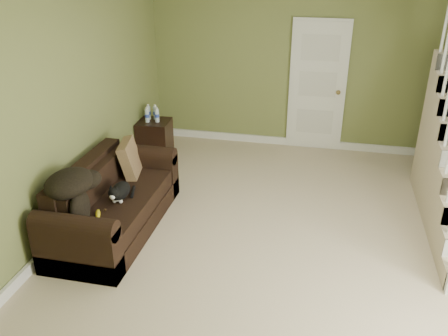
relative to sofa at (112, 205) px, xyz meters
The scene contains 13 objects.
floor 2.05m from the sofa, ahead, with size 5.00×5.50×0.01m, color tan.
wall_back 3.74m from the sofa, 56.06° to the left, with size 5.00×0.04×2.60m, color olive.
wall_front 3.37m from the sofa, 51.25° to the right, with size 5.00×0.04×2.60m, color olive.
wall_left 1.14m from the sofa, 153.59° to the left, with size 0.04×5.50×2.60m, color olive.
baseboard_back 3.59m from the sofa, 55.79° to the left, with size 5.00×0.04×0.12m, color white.
baseboard_left 0.57m from the sofa, 152.11° to the left, with size 0.04×5.50×0.12m, color white.
door 3.70m from the sofa, 54.36° to the left, with size 0.86×0.12×2.02m.
sofa is the anchor object (origin of this frame).
side_table 2.09m from the sofa, 96.89° to the left, with size 0.50×0.50×0.79m.
cat 0.27m from the sofa, 25.41° to the right, with size 0.24×0.50×0.24m.
banana 0.49m from the sofa, 81.59° to the right, with size 0.05×0.18×0.05m, color gold.
throw_pillow 0.66m from the sofa, 89.49° to the left, with size 0.12×0.48×0.48m, color #43311B.
throw_blanket 0.75m from the sofa, 108.45° to the right, with size 0.44×0.58×0.24m, color black.
Camera 1 is at (0.25, -4.54, 2.97)m, focal length 38.00 mm.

